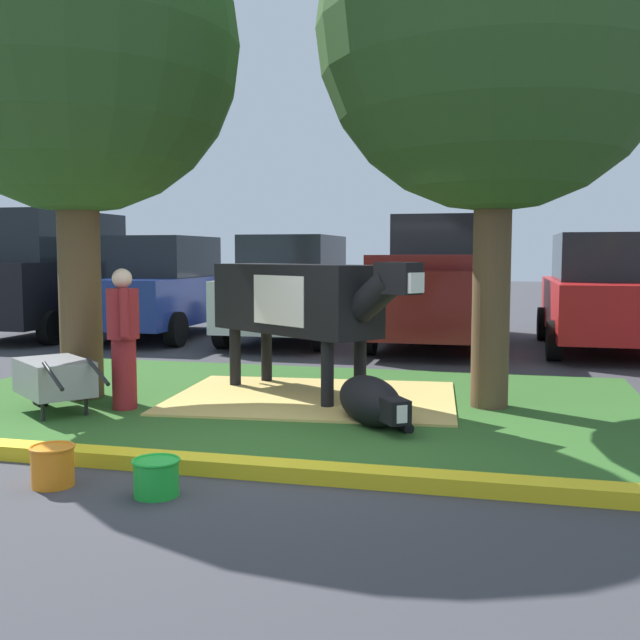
{
  "coord_description": "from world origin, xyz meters",
  "views": [
    {
      "loc": [
        2.01,
        -5.86,
        1.68
      ],
      "look_at": [
        -0.09,
        2.52,
        0.9
      ],
      "focal_mm": 41.33,
      "sensor_mm": 36.0,
      "label": 1
    }
  ],
  "objects_px": {
    "cow_holstein": "(300,300)",
    "bucket_orange": "(53,465)",
    "shade_tree_left": "(73,48)",
    "person_handler": "(123,335)",
    "wheelbarrow": "(54,378)",
    "sedan_red": "(604,294)",
    "sedan_blue": "(164,288)",
    "calf_lying": "(371,401)",
    "shade_tree_right": "(497,31)",
    "hatchback_white": "(294,290)",
    "pickup_truck_maroon": "(439,284)",
    "suv_black": "(52,274)",
    "bucket_green": "(156,476)"
  },
  "relations": [
    {
      "from": "shade_tree_left",
      "to": "cow_holstein",
      "type": "distance_m",
      "value": 3.79
    },
    {
      "from": "shade_tree_right",
      "to": "sedan_red",
      "type": "height_order",
      "value": "shade_tree_right"
    },
    {
      "from": "person_handler",
      "to": "sedan_blue",
      "type": "xyz_separation_m",
      "value": [
        -2.69,
        6.51,
        0.17
      ]
    },
    {
      "from": "shade_tree_right",
      "to": "sedan_red",
      "type": "distance_m",
      "value": 6.4
    },
    {
      "from": "shade_tree_right",
      "to": "pickup_truck_maroon",
      "type": "xyz_separation_m",
      "value": [
        -1.04,
        5.74,
        -2.88
      ]
    },
    {
      "from": "hatchback_white",
      "to": "wheelbarrow",
      "type": "bearing_deg",
      "value": -95.2
    },
    {
      "from": "bucket_orange",
      "to": "suv_black",
      "type": "bearing_deg",
      "value": 123.88
    },
    {
      "from": "wheelbarrow",
      "to": "suv_black",
      "type": "height_order",
      "value": "suv_black"
    },
    {
      "from": "bucket_orange",
      "to": "wheelbarrow",
      "type": "bearing_deg",
      "value": 123.59
    },
    {
      "from": "shade_tree_right",
      "to": "suv_black",
      "type": "xyz_separation_m",
      "value": [
        -8.9,
        5.23,
        -2.72
      ]
    },
    {
      "from": "cow_holstein",
      "to": "bucket_orange",
      "type": "bearing_deg",
      "value": -103.1
    },
    {
      "from": "wheelbarrow",
      "to": "calf_lying",
      "type": "bearing_deg",
      "value": 5.43
    },
    {
      "from": "shade_tree_left",
      "to": "calf_lying",
      "type": "bearing_deg",
      "value": -8.49
    },
    {
      "from": "wheelbarrow",
      "to": "sedan_red",
      "type": "relative_size",
      "value": 0.32
    },
    {
      "from": "shade_tree_left",
      "to": "hatchback_white",
      "type": "height_order",
      "value": "shade_tree_left"
    },
    {
      "from": "cow_holstein",
      "to": "sedan_red",
      "type": "distance_m",
      "value": 6.58
    },
    {
      "from": "calf_lying",
      "to": "pickup_truck_maroon",
      "type": "bearing_deg",
      "value": 89.48
    },
    {
      "from": "calf_lying",
      "to": "sedan_red",
      "type": "bearing_deg",
      "value": 65.75
    },
    {
      "from": "calf_lying",
      "to": "hatchback_white",
      "type": "relative_size",
      "value": 0.29
    },
    {
      "from": "suv_black",
      "to": "sedan_red",
      "type": "xyz_separation_m",
      "value": [
        10.7,
        0.12,
        -0.29
      ]
    },
    {
      "from": "calf_lying",
      "to": "sedan_blue",
      "type": "height_order",
      "value": "sedan_blue"
    },
    {
      "from": "shade_tree_right",
      "to": "hatchback_white",
      "type": "distance_m",
      "value": 7.31
    },
    {
      "from": "calf_lying",
      "to": "bucket_orange",
      "type": "bearing_deg",
      "value": -128.24
    },
    {
      "from": "person_handler",
      "to": "sedan_red",
      "type": "xyz_separation_m",
      "value": [
        5.6,
        6.41,
        0.17
      ]
    },
    {
      "from": "shade_tree_right",
      "to": "calf_lying",
      "type": "bearing_deg",
      "value": -134.9
    },
    {
      "from": "sedan_blue",
      "to": "hatchback_white",
      "type": "xyz_separation_m",
      "value": [
        2.71,
        0.03,
        0.0
      ]
    },
    {
      "from": "sedan_blue",
      "to": "sedan_red",
      "type": "relative_size",
      "value": 1.0
    },
    {
      "from": "bucket_orange",
      "to": "bucket_green",
      "type": "xyz_separation_m",
      "value": [
        0.83,
        -0.01,
        -0.02
      ]
    },
    {
      "from": "shade_tree_left",
      "to": "wheelbarrow",
      "type": "xyz_separation_m",
      "value": [
        0.18,
        -0.84,
        -3.58
      ]
    },
    {
      "from": "bucket_orange",
      "to": "sedan_blue",
      "type": "bearing_deg",
      "value": 111.17
    },
    {
      "from": "shade_tree_left",
      "to": "person_handler",
      "type": "height_order",
      "value": "shade_tree_left"
    },
    {
      "from": "shade_tree_left",
      "to": "shade_tree_right",
      "type": "relative_size",
      "value": 0.99
    },
    {
      "from": "shade_tree_right",
      "to": "sedan_blue",
      "type": "height_order",
      "value": "shade_tree_right"
    },
    {
      "from": "shade_tree_left",
      "to": "person_handler",
      "type": "bearing_deg",
      "value": -30.59
    },
    {
      "from": "suv_black",
      "to": "sedan_blue",
      "type": "xyz_separation_m",
      "value": [
        2.4,
        0.22,
        -0.29
      ]
    },
    {
      "from": "shade_tree_left",
      "to": "suv_black",
      "type": "xyz_separation_m",
      "value": [
        -4.3,
        5.82,
        -2.7
      ]
    },
    {
      "from": "shade_tree_left",
      "to": "bucket_orange",
      "type": "xyz_separation_m",
      "value": [
        1.58,
        -2.94,
        -3.81
      ]
    },
    {
      "from": "sedan_blue",
      "to": "calf_lying",
      "type": "bearing_deg",
      "value": -50.59
    },
    {
      "from": "pickup_truck_maroon",
      "to": "hatchback_white",
      "type": "bearing_deg",
      "value": -174.6
    },
    {
      "from": "wheelbarrow",
      "to": "hatchback_white",
      "type": "height_order",
      "value": "hatchback_white"
    },
    {
      "from": "person_handler",
      "to": "sedan_red",
      "type": "distance_m",
      "value": 8.51
    },
    {
      "from": "wheelbarrow",
      "to": "pickup_truck_maroon",
      "type": "bearing_deg",
      "value": 64.8
    },
    {
      "from": "wheelbarrow",
      "to": "bucket_green",
      "type": "distance_m",
      "value": 3.08
    },
    {
      "from": "bucket_green",
      "to": "pickup_truck_maroon",
      "type": "bearing_deg",
      "value": 82.97
    },
    {
      "from": "shade_tree_right",
      "to": "sedan_blue",
      "type": "distance_m",
      "value": 8.99
    },
    {
      "from": "cow_holstein",
      "to": "person_handler",
      "type": "bearing_deg",
      "value": -144.41
    },
    {
      "from": "hatchback_white",
      "to": "sedan_blue",
      "type": "bearing_deg",
      "value": -179.29
    },
    {
      "from": "shade_tree_left",
      "to": "cow_holstein",
      "type": "height_order",
      "value": "shade_tree_left"
    },
    {
      "from": "suv_black",
      "to": "shade_tree_right",
      "type": "bearing_deg",
      "value": -30.45
    },
    {
      "from": "shade_tree_right",
      "to": "sedan_blue",
      "type": "xyz_separation_m",
      "value": [
        -6.49,
        5.45,
        -3.01
      ]
    }
  ]
}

